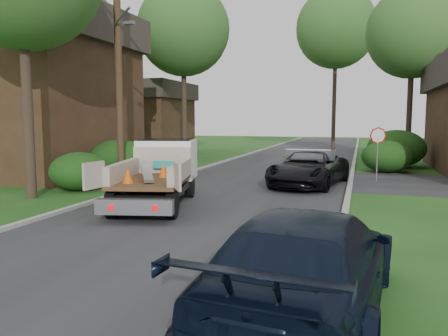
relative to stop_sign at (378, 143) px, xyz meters
name	(u,v)px	position (x,y,z in m)	size (l,w,h in m)	color
ground	(198,216)	(-5.20, -9.00, -1.78)	(120.00, 120.00, 0.00)	#1B4915
road	(268,175)	(-5.20, 1.00, -1.77)	(8.00, 90.00, 0.02)	#28282B
curb_left	(193,171)	(-9.30, 1.00, -1.72)	(0.20, 90.00, 0.12)	#9E9E99
curb_right	(351,177)	(-1.10, 1.00, -1.72)	(0.20, 90.00, 0.12)	#9E9E99
stop_sign	(378,143)	(0.00, 0.00, 0.00)	(0.71, 0.32, 2.48)	slate
utility_pole	(119,64)	(-10.68, -4.02, 3.40)	(2.42, 1.25, 10.00)	#382619
house_left_near	(29,91)	(-17.20, -2.00, 2.50)	(9.72, 8.64, 8.40)	#362216
house_left_far	(142,117)	(-18.70, 13.00, 1.27)	(7.56, 7.56, 6.00)	#362216
hedge_left_a	(79,171)	(-11.40, -6.00, -1.01)	(2.34, 2.34, 1.53)	#0D3B11
hedge_left_b	(119,159)	(-11.70, -2.50, -0.84)	(2.86, 2.86, 1.87)	#0D3B11
hedge_left_c	(148,155)	(-12.00, 1.00, -0.93)	(2.60, 2.60, 1.70)	#0D3B11
hedge_right_a	(386,156)	(0.60, 4.00, -0.93)	(2.60, 2.60, 1.70)	#0D3B11
hedge_right_b	(396,148)	(1.30, 7.00, -0.67)	(3.38, 3.38, 2.21)	#0D3B11
tree_left_far	(183,30)	(-12.70, 8.00, 7.20)	(6.40, 6.40, 12.20)	#2D2119
tree_right_far	(413,33)	(2.30, 11.00, 6.70)	(6.00, 6.00, 11.50)	#2D2119
tree_left_back	(67,24)	(-19.20, 4.00, 7.20)	(6.00, 6.00, 12.00)	#2D2119
tree_center_far	(336,29)	(-3.20, 21.00, 9.20)	(7.20, 7.20, 14.60)	#2D2119
flatbed_truck	(161,168)	(-7.26, -7.15, -0.63)	(3.55, 5.95, 2.12)	black
black_pickup	(309,168)	(-2.80, -2.01, -1.03)	(2.46, 5.34, 1.49)	black
navy_suv	(307,262)	(-1.40, -14.59, -1.00)	(2.18, 5.37, 1.56)	black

